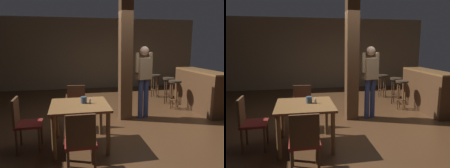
% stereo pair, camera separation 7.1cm
% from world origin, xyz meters
% --- Properties ---
extents(ground_plane, '(10.80, 10.80, 0.00)m').
position_xyz_m(ground_plane, '(0.00, 0.00, 0.00)').
color(ground_plane, '#422816').
extents(wall_back, '(8.00, 0.10, 2.80)m').
position_xyz_m(wall_back, '(0.00, 4.50, 1.40)').
color(wall_back, '#756047').
rests_on(wall_back, ground_plane).
extents(pillar, '(0.28, 0.28, 2.80)m').
position_xyz_m(pillar, '(-0.01, 0.56, 1.40)').
color(pillar, '#4C301C').
rests_on(pillar, ground_plane).
extents(dining_table, '(0.98, 0.98, 0.75)m').
position_xyz_m(dining_table, '(-1.15, -0.71, 0.63)').
color(dining_table, brown).
rests_on(dining_table, ground_plane).
extents(chair_west, '(0.42, 0.42, 0.89)m').
position_xyz_m(chair_west, '(-2.07, -0.69, 0.51)').
color(chair_west, maroon).
rests_on(chair_west, ground_plane).
extents(chair_south, '(0.42, 0.42, 0.89)m').
position_xyz_m(chair_south, '(-1.19, -1.63, 0.51)').
color(chair_south, maroon).
rests_on(chair_south, ground_plane).
extents(chair_north, '(0.43, 0.43, 0.89)m').
position_xyz_m(chair_north, '(-1.17, 0.16, 0.51)').
color(chair_north, maroon).
rests_on(chair_north, ground_plane).
extents(napkin_cup, '(0.11, 0.11, 0.11)m').
position_xyz_m(napkin_cup, '(-1.07, -0.65, 0.81)').
color(napkin_cup, '#33475B').
rests_on(napkin_cup, dining_table).
extents(salt_shaker, '(0.03, 0.03, 0.09)m').
position_xyz_m(salt_shaker, '(-0.96, -0.68, 0.80)').
color(salt_shaker, silver).
rests_on(salt_shaker, dining_table).
extents(standing_person, '(0.47, 0.28, 1.72)m').
position_xyz_m(standing_person, '(0.44, 0.53, 1.00)').
color(standing_person, tan).
rests_on(standing_person, ground_plane).
extents(bar_counter, '(0.56, 1.86, 1.08)m').
position_xyz_m(bar_counter, '(2.11, 0.87, 0.55)').
color(bar_counter, brown).
rests_on(bar_counter, ground_plane).
extents(bar_stool_near, '(0.34, 0.34, 0.80)m').
position_xyz_m(bar_stool_near, '(1.53, 1.06, 0.59)').
color(bar_stool_near, '#2D2319').
rests_on(bar_stool_near, ground_plane).
extents(bar_stool_mid, '(0.35, 0.35, 0.79)m').
position_xyz_m(bar_stool_mid, '(1.62, 1.62, 0.59)').
color(bar_stool_mid, '#2D2319').
rests_on(bar_stool_mid, ground_plane).
extents(bar_stool_far, '(0.37, 0.37, 0.76)m').
position_xyz_m(bar_stool_far, '(1.57, 2.54, 0.58)').
color(bar_stool_far, '#2D2319').
rests_on(bar_stool_far, ground_plane).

